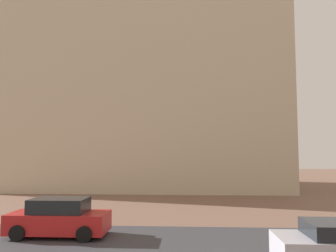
{
  "coord_description": "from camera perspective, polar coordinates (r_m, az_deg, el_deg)",
  "views": [
    {
      "loc": [
        1.05,
        -3.39,
        3.57
      ],
      "look_at": [
        0.22,
        11.28,
        4.73
      ],
      "focal_mm": 35.75,
      "sensor_mm": 36.0,
      "label": 1
    }
  ],
  "objects": [
    {
      "name": "ground_plane",
      "position": [
        13.9,
        -1.29,
        -19.39
      ],
      "size": [
        120.0,
        120.0,
        0.0
      ],
      "primitive_type": "plane",
      "color": "brown"
    },
    {
      "name": "street_asphalt_strip",
      "position": [
        13.11,
        -1.59,
        -20.3
      ],
      "size": [
        120.0,
        7.69,
        0.0
      ],
      "primitive_type": "cube",
      "color": "#38383D",
      "rests_on": "ground_plane"
    },
    {
      "name": "landmark_building",
      "position": [
        36.44,
        -4.46,
        6.99
      ],
      "size": [
        28.24,
        14.73,
        36.18
      ],
      "color": "beige",
      "rests_on": "ground_plane"
    },
    {
      "name": "car_red",
      "position": [
        15.53,
        -18.06,
        -14.72
      ],
      "size": [
        4.16,
        1.96,
        1.6
      ],
      "color": "red",
      "rests_on": "ground_plane"
    }
  ]
}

